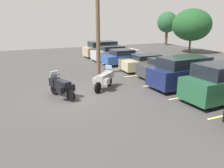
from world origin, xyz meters
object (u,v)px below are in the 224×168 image
at_px(motorcycle_touring, 61,86).
at_px(car_green, 223,83).
at_px(car_silver, 115,53).
at_px(car_tan, 104,49).
at_px(car_blue, 125,57).
at_px(motorcycle_second, 104,79).
at_px(utility_pole, 98,22).
at_px(car_navy, 185,72).
at_px(car_charcoal, 168,68).
at_px(car_champagne, 147,63).

xyz_separation_m(motorcycle_touring, car_green, (3.85, 7.67, 0.31)).
xyz_separation_m(car_silver, car_green, (13.32, 0.21, 0.24)).
relative_size(car_tan, car_blue, 1.09).
relative_size(motorcycle_second, utility_pole, 0.23).
xyz_separation_m(motorcycle_second, car_blue, (-6.44, 4.68, 0.05)).
distance_m(motorcycle_touring, motorcycle_second, 2.80).
relative_size(car_blue, utility_pole, 0.58).
height_order(car_silver, car_navy, car_navy).
height_order(car_silver, car_green, car_green).
height_order(motorcycle_touring, car_green, car_green).
relative_size(car_silver, car_navy, 1.01).
bearing_deg(car_blue, car_tan, -179.01).
bearing_deg(car_charcoal, car_champagne, -176.98).
bearing_deg(car_green, car_charcoal, 175.67).
xyz_separation_m(car_charcoal, car_green, (5.13, -0.39, 0.26)).
bearing_deg(utility_pole, car_champagne, 84.14).
height_order(car_silver, car_charcoal, car_silver).
height_order(car_blue, car_green, car_green).
height_order(motorcycle_touring, car_champagne, motorcycle_touring).
height_order(car_champagne, utility_pole, utility_pole).
xyz_separation_m(car_silver, car_champagne, (5.61, 0.46, -0.06)).
bearing_deg(car_tan, car_green, 1.19).
height_order(car_blue, utility_pole, utility_pole).
bearing_deg(utility_pole, car_navy, 34.79).
xyz_separation_m(car_silver, car_charcoal, (8.19, 0.59, -0.02)).
bearing_deg(car_champagne, car_navy, -4.42).
bearing_deg(car_green, car_navy, -177.15).
distance_m(motorcycle_second, utility_pole, 5.11).
relative_size(motorcycle_second, car_blue, 0.39).
xyz_separation_m(car_navy, car_green, (2.70, 0.13, 0.00)).
bearing_deg(motorcycle_second, motorcycle_touring, -79.56).
relative_size(motorcycle_touring, car_navy, 0.43).
relative_size(car_navy, car_green, 1.04).
bearing_deg(car_champagne, car_green, -1.87).
relative_size(car_silver, car_charcoal, 1.09).
xyz_separation_m(car_champagne, car_charcoal, (2.58, 0.14, 0.04)).
relative_size(car_silver, car_green, 1.05).
height_order(car_charcoal, car_green, car_green).
bearing_deg(car_blue, motorcycle_second, -35.99).
height_order(motorcycle_touring, car_charcoal, car_charcoal).
bearing_deg(car_charcoal, motorcycle_touring, -81.02).
distance_m(motorcycle_touring, car_charcoal, 8.16).
height_order(motorcycle_touring, car_navy, car_navy).
bearing_deg(car_navy, car_charcoal, 167.83).
xyz_separation_m(car_tan, car_blue, (5.11, 0.09, -0.16)).
bearing_deg(motorcycle_second, utility_pole, 164.94).
height_order(motorcycle_touring, utility_pole, utility_pole).
distance_m(car_tan, car_navy, 13.21).
relative_size(motorcycle_touring, motorcycle_second, 1.19).
distance_m(car_champagne, car_green, 7.71).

